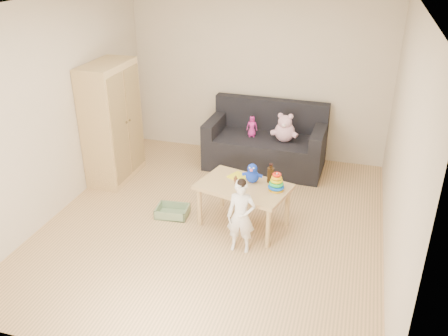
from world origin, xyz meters
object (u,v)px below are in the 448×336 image
(sofa, at_px, (265,152))
(toddler, at_px, (241,217))
(wardrobe, at_px, (112,123))
(play_table, at_px, (243,205))

(sofa, height_order, toddler, toddler)
(wardrobe, relative_size, toddler, 1.99)
(wardrobe, bearing_deg, toddler, -29.59)
(wardrobe, relative_size, play_table, 1.61)
(toddler, bearing_deg, wardrobe, 146.98)
(sofa, xyz_separation_m, toddler, (0.19, -2.18, 0.18))
(wardrobe, xyz_separation_m, play_table, (2.10, -0.75, -0.57))
(play_table, bearing_deg, toddler, -78.77)
(play_table, bearing_deg, wardrobe, 160.27)
(sofa, bearing_deg, toddler, -83.48)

